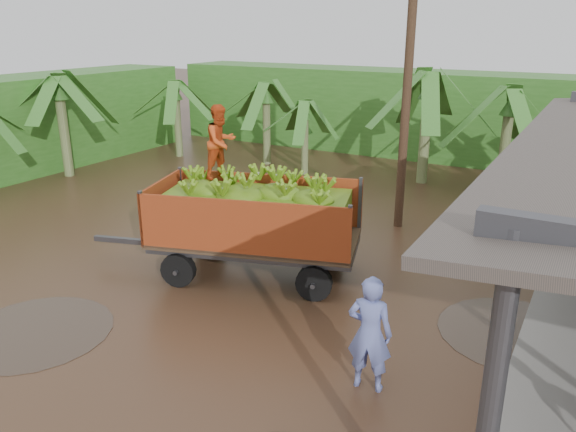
% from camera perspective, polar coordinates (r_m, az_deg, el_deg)
% --- Properties ---
extents(ground, '(100.00, 100.00, 0.00)m').
position_cam_1_polar(ground, '(11.44, -4.95, -9.90)').
color(ground, black).
rests_on(ground, ground).
extents(hedge_north, '(22.00, 3.00, 3.60)m').
position_cam_1_polar(hedge_north, '(25.68, 11.95, 10.25)').
color(hedge_north, '#2D661E').
rests_on(hedge_north, ground).
extents(banana_trailer, '(6.43, 3.46, 3.82)m').
position_cam_1_polar(banana_trailer, '(12.61, -3.40, -0.09)').
color(banana_trailer, '#CC491D').
rests_on(banana_trailer, ground).
extents(man_blue, '(0.77, 0.56, 1.93)m').
position_cam_1_polar(man_blue, '(8.96, 8.30, -11.72)').
color(man_blue, '#6672B9').
rests_on(man_blue, ground).
extents(utility_pole, '(1.20, 0.24, 7.29)m').
position_cam_1_polar(utility_pole, '(15.61, 11.96, 11.92)').
color(utility_pole, '#47301E').
rests_on(utility_pole, ground).
extents(banana_plants, '(24.40, 21.15, 4.17)m').
position_cam_1_polar(banana_plants, '(18.25, -4.55, 7.33)').
color(banana_plants, '#2D661E').
rests_on(banana_plants, ground).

